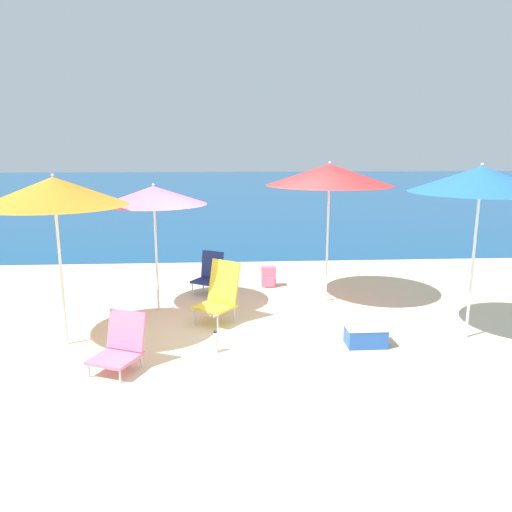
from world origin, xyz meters
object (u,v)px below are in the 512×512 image
(water_bottle, at_px, (215,344))
(beach_umbrella_red, at_px, (329,175))
(beach_chair_yellow, at_px, (220,293))
(beach_chair_navy, at_px, (210,273))
(backpack_pink, at_px, (269,277))
(beach_umbrella_pink, at_px, (154,195))
(beach_umbrella_blue, at_px, (481,180))
(cooler_box, at_px, (366,334))
(beach_chair_pink, at_px, (121,345))
(beach_umbrella_orange, at_px, (54,191))

(water_bottle, bearing_deg, beach_umbrella_red, 48.13)
(beach_chair_yellow, distance_m, beach_chair_navy, 1.50)
(beach_chair_navy, relative_size, backpack_pink, 1.95)
(beach_umbrella_red, bearing_deg, beach_umbrella_pink, -173.65)
(beach_umbrella_red, bearing_deg, beach_chair_yellow, -152.98)
(backpack_pink, bearing_deg, beach_umbrella_blue, -47.29)
(beach_chair_yellow, height_order, cooler_box, beach_chair_yellow)
(backpack_pink, bearing_deg, beach_umbrella_red, -46.47)
(beach_chair_pink, xyz_separation_m, water_bottle, (1.10, 0.40, -0.18))
(beach_chair_navy, bearing_deg, beach_umbrella_red, 15.54)
(beach_umbrella_blue, relative_size, water_bottle, 8.46)
(beach_umbrella_red, height_order, beach_umbrella_orange, beach_umbrella_red)
(beach_chair_pink, bearing_deg, backpack_pink, 82.35)
(beach_umbrella_red, xyz_separation_m, beach_umbrella_pink, (-2.77, -0.31, -0.28))
(beach_umbrella_blue, distance_m, beach_chair_navy, 4.62)
(beach_umbrella_orange, height_order, cooler_box, beach_umbrella_orange)
(beach_umbrella_pink, distance_m, beach_chair_navy, 1.88)
(beach_umbrella_blue, distance_m, backpack_pink, 4.15)
(beach_umbrella_pink, height_order, beach_chair_yellow, beach_umbrella_pink)
(beach_umbrella_red, relative_size, beach_chair_navy, 3.12)
(beach_umbrella_orange, height_order, backpack_pink, beach_umbrella_orange)
(cooler_box, bearing_deg, backpack_pink, 109.46)
(cooler_box, bearing_deg, beach_umbrella_red, 93.87)
(beach_chair_navy, relative_size, beach_chair_pink, 1.03)
(beach_umbrella_red, bearing_deg, beach_umbrella_blue, -47.73)
(beach_umbrella_orange, distance_m, cooler_box, 4.37)
(beach_umbrella_orange, relative_size, beach_umbrella_blue, 0.95)
(beach_chair_yellow, relative_size, water_bottle, 3.25)
(beach_umbrella_pink, xyz_separation_m, cooler_box, (2.90, -1.64, -1.68))
(beach_chair_navy, bearing_deg, beach_umbrella_blue, -1.36)
(beach_umbrella_orange, distance_m, backpack_pink, 4.31)
(beach_umbrella_pink, height_order, beach_chair_pink, beach_umbrella_pink)
(backpack_pink, bearing_deg, water_bottle, -107.61)
(beach_chair_navy, bearing_deg, beach_umbrella_orange, -97.70)
(beach_umbrella_red, height_order, water_bottle, beach_umbrella_red)
(beach_umbrella_red, bearing_deg, backpack_pink, 133.53)
(beach_umbrella_red, distance_m, beach_chair_yellow, 2.61)
(beach_chair_yellow, bearing_deg, beach_umbrella_red, 65.06)
(beach_umbrella_blue, xyz_separation_m, backpack_pink, (-2.48, 2.69, -1.96))
(beach_chair_yellow, relative_size, beach_chair_navy, 1.22)
(beach_chair_yellow, relative_size, cooler_box, 1.73)
(beach_umbrella_pink, xyz_separation_m, water_bottle, (0.93, -1.74, -1.72))
(beach_umbrella_red, relative_size, beach_umbrella_blue, 0.99)
(beach_umbrella_pink, height_order, backpack_pink, beach_umbrella_pink)
(beach_umbrella_blue, distance_m, water_bottle, 4.00)
(beach_chair_yellow, xyz_separation_m, backpack_pink, (0.89, 1.84, -0.26))
(beach_umbrella_red, xyz_separation_m, cooler_box, (0.13, -1.95, -1.96))
(beach_umbrella_red, xyz_separation_m, beach_umbrella_blue, (1.60, -1.76, 0.03))
(beach_umbrella_red, relative_size, water_bottle, 8.35)
(beach_chair_navy, height_order, beach_chair_pink, beach_chair_navy)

